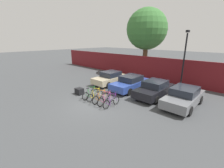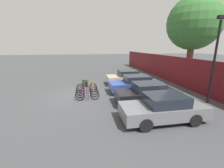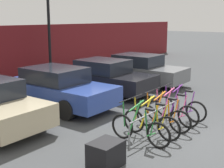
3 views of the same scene
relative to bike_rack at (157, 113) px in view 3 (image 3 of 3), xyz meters
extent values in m
plane|color=#424447|center=(-0.01, -0.68, -0.47)|extent=(120.00, 120.00, 0.00)
cylinder|color=gray|center=(0.00, 0.00, 0.08)|extent=(2.86, 0.04, 0.04)
cylinder|color=gray|center=(-1.43, 0.00, -0.20)|extent=(0.04, 0.04, 0.55)
cylinder|color=gray|center=(1.43, 0.00, -0.20)|extent=(0.04, 0.04, 0.55)
torus|color=black|center=(-1.18, -0.68, -0.14)|extent=(0.06, 0.66, 0.66)
torus|color=black|center=(-1.18, 0.38, -0.14)|extent=(0.06, 0.66, 0.66)
cylinder|color=#288438|center=(-1.18, 0.01, 0.18)|extent=(0.60, 0.04, 0.76)
cylinder|color=#288438|center=(-1.18, -0.04, 0.49)|extent=(0.68, 0.04, 0.16)
cylinder|color=#288438|center=(-1.18, -0.33, 0.12)|extent=(0.14, 0.04, 0.63)
cylinder|color=#288438|center=(-1.18, -0.53, 0.14)|extent=(0.32, 0.03, 0.58)
cylinder|color=#288438|center=(-1.18, -0.48, -0.17)|extent=(0.40, 0.03, 0.08)
cylinder|color=#288438|center=(-1.18, 0.33, 0.20)|extent=(0.12, 0.04, 0.69)
cylinder|color=black|center=(-1.18, 0.29, 0.57)|extent=(0.52, 0.03, 0.03)
cube|color=black|center=(-1.18, -0.42, 0.46)|extent=(0.10, 0.22, 0.05)
torus|color=black|center=(-0.63, -0.68, -0.14)|extent=(0.06, 0.66, 0.66)
torus|color=black|center=(-0.63, 0.38, -0.14)|extent=(0.06, 0.66, 0.66)
cylinder|color=yellow|center=(-0.63, 0.01, 0.18)|extent=(0.60, 0.04, 0.76)
cylinder|color=yellow|center=(-0.63, -0.04, 0.49)|extent=(0.68, 0.04, 0.16)
cylinder|color=yellow|center=(-0.63, -0.33, 0.12)|extent=(0.14, 0.04, 0.63)
cylinder|color=yellow|center=(-0.63, -0.53, 0.14)|extent=(0.32, 0.03, 0.58)
cylinder|color=yellow|center=(-0.63, -0.48, -0.17)|extent=(0.40, 0.03, 0.08)
cylinder|color=yellow|center=(-0.63, 0.33, 0.20)|extent=(0.12, 0.04, 0.69)
cylinder|color=black|center=(-0.63, 0.29, 0.57)|extent=(0.52, 0.03, 0.03)
cube|color=black|center=(-0.63, -0.42, 0.46)|extent=(0.10, 0.22, 0.05)
torus|color=black|center=(0.04, -0.68, -0.14)|extent=(0.06, 0.66, 0.66)
torus|color=black|center=(0.04, 0.38, -0.14)|extent=(0.06, 0.66, 0.66)
cylinder|color=orange|center=(0.04, 0.01, 0.18)|extent=(0.60, 0.04, 0.76)
cylinder|color=orange|center=(0.04, -0.04, 0.49)|extent=(0.68, 0.04, 0.16)
cylinder|color=orange|center=(0.04, -0.33, 0.12)|extent=(0.14, 0.04, 0.63)
cylinder|color=orange|center=(0.04, -0.53, 0.14)|extent=(0.32, 0.03, 0.58)
cylinder|color=orange|center=(0.04, -0.48, -0.17)|extent=(0.40, 0.03, 0.08)
cylinder|color=orange|center=(0.04, 0.33, 0.20)|extent=(0.12, 0.04, 0.69)
cylinder|color=black|center=(0.04, 0.29, 0.57)|extent=(0.52, 0.03, 0.03)
cube|color=black|center=(0.04, -0.42, 0.46)|extent=(0.10, 0.22, 0.05)
torus|color=black|center=(0.60, -0.68, -0.14)|extent=(0.06, 0.66, 0.66)
torus|color=black|center=(0.60, 0.38, -0.14)|extent=(0.06, 0.66, 0.66)
cylinder|color=#E55993|center=(0.60, 0.01, 0.18)|extent=(0.60, 0.04, 0.76)
cylinder|color=#E55993|center=(0.60, -0.04, 0.49)|extent=(0.68, 0.04, 0.16)
cylinder|color=#E55993|center=(0.60, -0.33, 0.12)|extent=(0.14, 0.04, 0.63)
cylinder|color=#E55993|center=(0.60, -0.53, 0.14)|extent=(0.32, 0.03, 0.58)
cylinder|color=#E55993|center=(0.60, -0.48, -0.17)|extent=(0.40, 0.03, 0.08)
cylinder|color=#E55993|center=(0.60, 0.33, 0.20)|extent=(0.12, 0.04, 0.69)
cylinder|color=black|center=(0.60, 0.29, 0.57)|extent=(0.52, 0.03, 0.03)
cube|color=black|center=(0.60, -0.42, 0.46)|extent=(0.10, 0.22, 0.05)
torus|color=black|center=(1.18, -0.68, -0.14)|extent=(0.06, 0.66, 0.66)
torus|color=black|center=(1.18, 0.38, -0.14)|extent=(0.06, 0.66, 0.66)
cylinder|color=#752D99|center=(1.18, 0.01, 0.18)|extent=(0.60, 0.04, 0.76)
cylinder|color=#752D99|center=(1.18, -0.04, 0.49)|extent=(0.68, 0.04, 0.16)
cylinder|color=#752D99|center=(1.18, -0.33, 0.12)|extent=(0.14, 0.04, 0.63)
cylinder|color=#752D99|center=(1.18, -0.53, 0.14)|extent=(0.32, 0.03, 0.58)
cylinder|color=#752D99|center=(1.18, -0.48, -0.17)|extent=(0.40, 0.03, 0.08)
cylinder|color=#752D99|center=(1.18, 0.33, 0.20)|extent=(0.12, 0.04, 0.69)
cylinder|color=black|center=(1.18, 0.29, 0.57)|extent=(0.52, 0.03, 0.03)
cube|color=black|center=(1.18, -0.42, 0.46)|extent=(0.10, 0.22, 0.05)
cylinder|color=black|center=(-1.98, 2.74, -0.15)|extent=(0.20, 0.64, 0.64)
cube|color=#2D479E|center=(-0.11, 3.85, 0.09)|extent=(1.80, 4.29, 0.62)
cube|color=#1E232D|center=(-0.11, 3.96, 0.66)|extent=(1.58, 1.97, 0.52)
cylinder|color=black|center=(-0.97, 5.10, -0.15)|extent=(0.20, 0.64, 0.64)
cylinder|color=black|center=(0.74, 5.10, -0.15)|extent=(0.20, 0.64, 0.64)
cylinder|color=black|center=(-0.97, 2.61, -0.15)|extent=(0.20, 0.64, 0.64)
cylinder|color=black|center=(0.74, 2.61, -0.15)|extent=(0.20, 0.64, 0.64)
cube|color=black|center=(2.46, 3.75, 0.09)|extent=(1.80, 4.12, 0.62)
cube|color=#1E232D|center=(2.46, 3.85, 0.66)|extent=(1.58, 1.90, 0.52)
cylinder|color=black|center=(1.60, 4.94, -0.15)|extent=(0.20, 0.64, 0.64)
cylinder|color=black|center=(3.31, 4.94, -0.15)|extent=(0.20, 0.64, 0.64)
cylinder|color=black|center=(1.60, 2.55, -0.15)|extent=(0.20, 0.64, 0.64)
cylinder|color=black|center=(3.31, 2.55, -0.15)|extent=(0.20, 0.64, 0.64)
cube|color=slate|center=(4.89, 3.57, 0.09)|extent=(1.80, 4.29, 0.62)
cube|color=#1E232D|center=(4.89, 3.68, 0.66)|extent=(1.58, 1.98, 0.52)
cylinder|color=black|center=(4.03, 4.81, -0.15)|extent=(0.20, 0.64, 0.64)
cylinder|color=black|center=(5.74, 4.81, -0.15)|extent=(0.20, 0.64, 0.64)
cylinder|color=black|center=(4.03, 2.32, -0.15)|extent=(0.20, 0.64, 0.64)
cylinder|color=black|center=(5.74, 2.32, -0.15)|extent=(0.20, 0.64, 0.64)
cylinder|color=black|center=(3.22, 7.83, 2.15)|extent=(0.14, 0.14, 5.26)
cube|color=black|center=(-2.66, -0.23, -0.20)|extent=(0.70, 0.56, 0.55)
camera|label=1|loc=(8.03, -7.38, 4.23)|focal=24.00mm
camera|label=2|loc=(11.39, -0.26, 3.28)|focal=24.00mm
camera|label=3|loc=(-7.49, -3.95, 2.62)|focal=50.00mm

